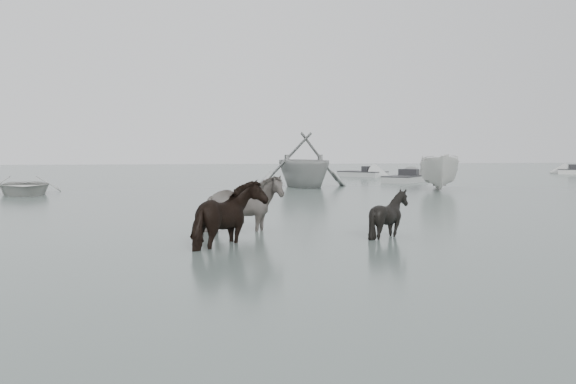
# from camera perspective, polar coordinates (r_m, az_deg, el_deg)

# --- Properties ---
(ground) EXTENTS (140.00, 140.00, 0.00)m
(ground) POSITION_cam_1_polar(r_m,az_deg,el_deg) (13.21, 2.72, -4.56)
(ground) COLOR #53625B
(ground) RESTS_ON ground
(pony_pinto) EXTENTS (1.93, 0.88, 1.63)m
(pony_pinto) POSITION_cam_1_polar(r_m,az_deg,el_deg) (14.88, -4.21, -0.47)
(pony_pinto) COLOR black
(pony_pinto) RESTS_ON ground
(pony_dark) EXTENTS (1.69, 1.87, 1.65)m
(pony_dark) POSITION_cam_1_polar(r_m,az_deg,el_deg) (12.82, -5.05, -1.13)
(pony_dark) COLOR black
(pony_dark) RESTS_ON ground
(pony_black) EXTENTS (1.21, 1.08, 1.28)m
(pony_black) POSITION_cam_1_polar(r_m,az_deg,el_deg) (14.24, 8.98, -1.40)
(pony_black) COLOR black
(pony_black) RESTS_ON ground
(rowboat_lead) EXTENTS (4.04, 4.98, 0.91)m
(rowboat_lead) POSITION_cam_1_polar(r_m,az_deg,el_deg) (29.51, -22.46, 0.69)
(rowboat_lead) COLOR silver
(rowboat_lead) RESTS_ON ground
(rowboat_trail) EXTENTS (5.60, 6.22, 2.91)m
(rowboat_trail) POSITION_cam_1_polar(r_m,az_deg,el_deg) (32.54, 1.43, 3.00)
(rowboat_trail) COLOR #A7AAA7
(rowboat_trail) RESTS_ON ground
(boat_small) EXTENTS (3.19, 5.03, 1.82)m
(boat_small) POSITION_cam_1_polar(r_m,az_deg,el_deg) (31.07, 13.31, 1.86)
(boat_small) COLOR silver
(boat_small) RESTS_ON ground
(skiff_port) EXTENTS (4.37, 4.80, 0.75)m
(skiff_port) POSITION_cam_1_polar(r_m,az_deg,el_deg) (38.03, 10.37, 1.43)
(skiff_port) COLOR #9FA29F
(skiff_port) RESTS_ON ground
(skiff_mid) EXTENTS (4.03, 4.63, 0.75)m
(skiff_mid) POSITION_cam_1_polar(r_m,az_deg,el_deg) (45.08, 6.65, 1.84)
(skiff_mid) COLOR #ABADAB
(skiff_mid) RESTS_ON ground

